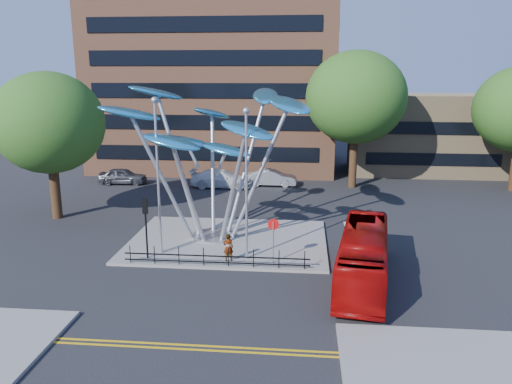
# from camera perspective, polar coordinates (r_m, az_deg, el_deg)

# --- Properties ---
(ground) EXTENTS (120.00, 120.00, 0.00)m
(ground) POSITION_cam_1_polar(r_m,az_deg,el_deg) (25.37, -2.98, -10.26)
(ground) COLOR black
(ground) RESTS_ON ground
(traffic_island) EXTENTS (12.00, 9.00, 0.15)m
(traffic_island) POSITION_cam_1_polar(r_m,az_deg,el_deg) (31.01, -3.20, -5.58)
(traffic_island) COLOR slate
(traffic_island) RESTS_ON ground
(double_yellow_near) EXTENTS (40.00, 0.12, 0.01)m
(double_yellow_near) POSITION_cam_1_polar(r_m,az_deg,el_deg) (20.11, -5.58, -17.12)
(double_yellow_near) COLOR gold
(double_yellow_near) RESTS_ON ground
(double_yellow_far) EXTENTS (40.00, 0.12, 0.01)m
(double_yellow_far) POSITION_cam_1_polar(r_m,az_deg,el_deg) (19.86, -5.75, -17.56)
(double_yellow_far) COLOR gold
(double_yellow_far) RESTS_ON ground
(brick_tower) EXTENTS (25.00, 15.00, 30.00)m
(brick_tower) POSITION_cam_1_polar(r_m,az_deg,el_deg) (55.96, -4.57, 18.43)
(brick_tower) COLOR #955D41
(brick_tower) RESTS_ON ground
(low_building_near) EXTENTS (15.00, 8.00, 8.00)m
(low_building_near) POSITION_cam_1_polar(r_m,az_deg,el_deg) (54.76, 18.74, 6.33)
(low_building_near) COLOR tan
(low_building_near) RESTS_ON ground
(tree_right) EXTENTS (8.80, 8.80, 12.11)m
(tree_right) POSITION_cam_1_polar(r_m,az_deg,el_deg) (45.22, 11.36, 10.54)
(tree_right) COLOR black
(tree_right) RESTS_ON ground
(tree_left) EXTENTS (7.60, 7.60, 10.32)m
(tree_left) POSITION_cam_1_polar(r_m,az_deg,el_deg) (37.46, -22.61, 7.27)
(tree_left) COLOR black
(tree_left) RESTS_ON ground
(leaf_sculpture) EXTENTS (12.72, 9.54, 9.51)m
(leaf_sculpture) POSITION_cam_1_polar(r_m,az_deg,el_deg) (30.33, -5.19, 7.15)
(leaf_sculpture) COLOR #9EA0A5
(leaf_sculpture) RESTS_ON traffic_island
(street_lamp_left) EXTENTS (0.36, 0.36, 8.80)m
(street_lamp_left) POSITION_cam_1_polar(r_m,az_deg,el_deg) (28.06, -11.21, 3.29)
(street_lamp_left) COLOR #9EA0A5
(street_lamp_left) RESTS_ON traffic_island
(street_lamp_right) EXTENTS (0.36, 0.36, 8.30)m
(street_lamp_right) POSITION_cam_1_polar(r_m,az_deg,el_deg) (26.62, -1.11, 2.42)
(street_lamp_right) COLOR #9EA0A5
(street_lamp_right) RESTS_ON traffic_island
(traffic_light_island) EXTENTS (0.28, 0.18, 3.42)m
(traffic_light_island) POSITION_cam_1_polar(r_m,az_deg,el_deg) (27.89, -12.52, -2.63)
(traffic_light_island) COLOR black
(traffic_light_island) RESTS_ON traffic_island
(no_entry_sign_island) EXTENTS (0.60, 0.10, 2.45)m
(no_entry_sign_island) POSITION_cam_1_polar(r_m,az_deg,el_deg) (26.86, 1.99, -4.72)
(no_entry_sign_island) COLOR #9EA0A5
(no_entry_sign_island) RESTS_ON traffic_island
(pedestrian_railing_front) EXTENTS (10.00, 0.06, 1.00)m
(pedestrian_railing_front) POSITION_cam_1_polar(r_m,az_deg,el_deg) (26.86, -4.59, -7.62)
(pedestrian_railing_front) COLOR black
(pedestrian_railing_front) RESTS_ON traffic_island
(red_bus) EXTENTS (3.64, 9.70, 2.64)m
(red_bus) POSITION_cam_1_polar(r_m,az_deg,el_deg) (25.54, 12.18, -7.19)
(red_bus) COLOR #920706
(red_bus) RESTS_ON ground
(pedestrian) EXTENTS (0.64, 0.49, 1.54)m
(pedestrian) POSITION_cam_1_polar(r_m,az_deg,el_deg) (27.39, -3.19, -6.34)
(pedestrian) COLOR gray
(pedestrian) RESTS_ON traffic_island
(parked_car_left) EXTENTS (4.50, 2.01, 1.50)m
(parked_car_left) POSITION_cam_1_polar(r_m,az_deg,el_deg) (48.22, -14.98, 1.78)
(parked_car_left) COLOR #44454C
(parked_car_left) RESTS_ON ground
(parked_car_mid) EXTENTS (4.59, 1.68, 1.50)m
(parked_car_mid) POSITION_cam_1_polar(r_m,az_deg,el_deg) (45.83, 1.81, 1.63)
(parked_car_mid) COLOR #AAADB2
(parked_car_mid) RESTS_ON ground
(parked_car_right) EXTENTS (5.60, 2.33, 1.62)m
(parked_car_right) POSITION_cam_1_polar(r_m,az_deg,el_deg) (45.30, -3.96, 1.54)
(parked_car_right) COLOR silver
(parked_car_right) RESTS_ON ground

